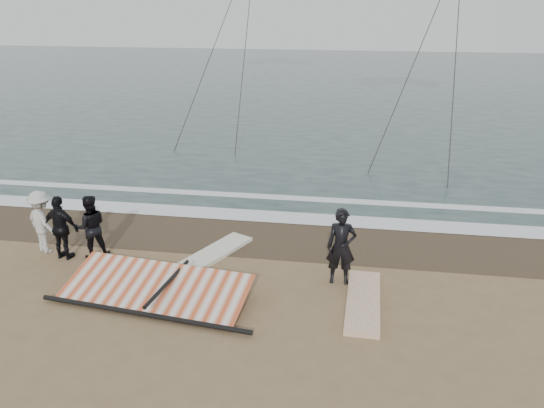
{
  "coord_description": "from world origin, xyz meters",
  "views": [
    {
      "loc": [
        2.12,
        -9.0,
        6.39
      ],
      "look_at": [
        0.25,
        3.0,
        1.6
      ],
      "focal_mm": 35.0,
      "sensor_mm": 36.0,
      "label": 1
    }
  ],
  "objects": [
    {
      "name": "wet_sand",
      "position": [
        0.0,
        4.5,
        0.01
      ],
      "size": [
        120.0,
        2.8,
        0.01
      ],
      "primitive_type": "cube",
      "color": "#4C3D2B",
      "rests_on": "ground"
    },
    {
      "name": "board_cream",
      "position": [
        -1.33,
        3.12,
        0.05
      ],
      "size": [
        1.72,
        2.61,
        0.11
      ],
      "primitive_type": "cube",
      "rotation": [
        0.0,
        0.0,
        -0.45
      ],
      "color": "silver",
      "rests_on": "ground"
    },
    {
      "name": "man_main",
      "position": [
        2.01,
        2.24,
        0.93
      ],
      "size": [
        0.7,
        0.47,
        1.87
      ],
      "primitive_type": "imported",
      "rotation": [
        0.0,
        0.0,
        0.03
      ],
      "color": "black",
      "rests_on": "ground"
    },
    {
      "name": "sea",
      "position": [
        0.0,
        33.0,
        0.01
      ],
      "size": [
        120.0,
        54.0,
        0.02
      ],
      "primitive_type": "cube",
      "color": "#233838",
      "rests_on": "ground"
    },
    {
      "name": "foam_far",
      "position": [
        0.0,
        7.6,
        0.03
      ],
      "size": [
        120.0,
        0.45,
        0.01
      ],
      "primitive_type": "cube",
      "color": "white",
      "rests_on": "sea"
    },
    {
      "name": "ground",
      "position": [
        0.0,
        0.0,
        0.0
      ],
      "size": [
        120.0,
        120.0,
        0.0
      ],
      "primitive_type": "plane",
      "color": "#8C704C",
      "rests_on": "ground"
    },
    {
      "name": "trio_cluster",
      "position": [
        -5.18,
        2.57,
        0.85
      ],
      "size": [
        2.55,
        1.14,
        1.72
      ],
      "color": "black",
      "rests_on": "ground"
    },
    {
      "name": "foam_near",
      "position": [
        0.0,
        5.9,
        0.03
      ],
      "size": [
        120.0,
        0.9,
        0.01
      ],
      "primitive_type": "cube",
      "color": "white",
      "rests_on": "sea"
    },
    {
      "name": "sail_rig",
      "position": [
        -2.12,
        0.95,
        0.2
      ],
      "size": [
        4.86,
        2.26,
        0.52
      ],
      "color": "black",
      "rests_on": "ground"
    },
    {
      "name": "board_white",
      "position": [
        2.57,
        1.35,
        0.05
      ],
      "size": [
        0.81,
        2.64,
        0.1
      ],
      "primitive_type": "cube",
      "rotation": [
        0.0,
        0.0,
        -0.03
      ],
      "color": "silver",
      "rests_on": "ground"
    }
  ]
}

